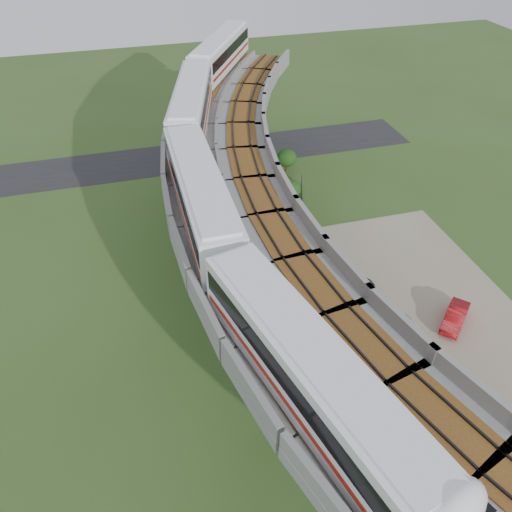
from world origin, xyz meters
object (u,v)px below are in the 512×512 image
object	(u,v)px
car_red	(455,317)
metro_train	(223,145)
car_white	(413,331)
car_dark	(351,288)

from	to	relation	value
car_red	metro_train	bearing A→B (deg)	-169.32
metro_train	car_red	distance (m)	22.88
car_white	car_dark	xyz separation A→B (m)	(-2.61, 5.79, 0.10)
metro_train	car_white	distance (m)	20.58
car_white	car_red	size ratio (longest dim) A/B	0.80
metro_train	car_red	world-z (taller)	metro_train
car_dark	car_white	bearing A→B (deg)	-166.88
metro_train	car_white	size ratio (longest dim) A/B	18.30
metro_train	car_dark	bearing A→B (deg)	-33.43
car_white	car_dark	world-z (taller)	car_dark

